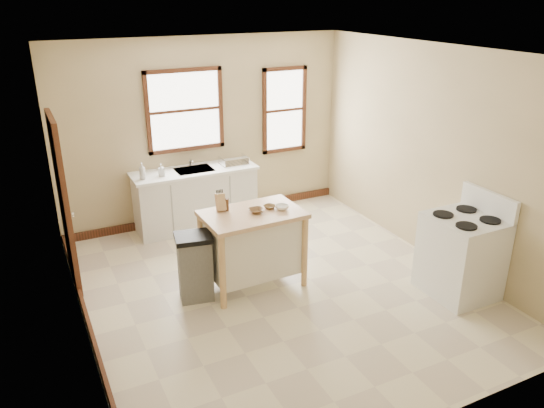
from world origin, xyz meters
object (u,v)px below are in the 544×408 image
Objects in this scene: soap_bottle_a at (142,171)px; bowl_c at (282,207)px; bowl_b at (270,207)px; dish_rack at (234,161)px; kitchen_island at (253,249)px; bowl_a at (256,211)px; gas_stove at (462,246)px; pepper_grinder at (227,205)px; trash_bin at (195,267)px; soap_bottle_b at (161,170)px; knife_block at (221,203)px.

soap_bottle_a reaches higher than bowl_c.
dish_rack is at bearing 80.43° from bowl_b.
dish_rack is 0.35× the size of kitchen_island.
gas_stove is (2.07, -1.24, -0.36)m from bowl_a.
pepper_grinder is at bearing 162.31° from bowl_b.
gas_stove is at bearing -34.05° from bowl_c.
bowl_c is 0.20× the size of trash_bin.
bowl_c is (0.93, -1.97, -0.02)m from soap_bottle_b.
gas_stove is at bearing -85.03° from dish_rack.
pepper_grinder is 0.51m from bowl_b.
pepper_grinder is at bearing 30.08° from trash_bin.
soap_bottle_b is 1.00× the size of bowl_a.
trash_bin is at bearing 177.43° from kitchen_island.
soap_bottle_b is at bearing 100.78° from pepper_grinder.
knife_block reaches higher than bowl_a.
gas_stove is (2.97, -3.13, -0.42)m from soap_bottle_a.
bowl_b is at bearing -59.93° from soap_bottle_b.
kitchen_island is 7.84× the size of pepper_grinder.
soap_bottle_a is at bearing 133.50° from gas_stove.
dish_rack is at bearing 115.84° from gas_stove.
trash_bin is (-0.78, 0.03, -0.58)m from bowl_a.
bowl_c is at bearing -8.86° from bowl_a.
soap_bottle_a is 1.68× the size of bowl_b.
soap_bottle_a is at bearing 110.25° from knife_block.
dish_rack is 3.58m from gas_stove.
kitchen_island is at bearing -33.54° from knife_block.
pepper_grinder is 0.36m from bowl_a.
soap_bottle_a is 1.79m from pepper_grinder.
kitchen_island is at bearing 9.69° from trash_bin.
soap_bottle_a is 1.46× the size of bowl_c.
gas_stove reaches higher than bowl_a.
dish_rack is 2.04m from bowl_a.
bowl_c is 1.24m from trash_bin.
kitchen_island is (0.85, -1.87, -0.56)m from soap_bottle_a.
bowl_b is at bearing 5.27° from kitchen_island.
trash_bin is at bearing -160.49° from pepper_grinder.
pepper_grinder reaches higher than dish_rack.
bowl_a is 0.97m from trash_bin.
bowl_b is 0.87× the size of bowl_c.
kitchen_island is 8.21× the size of bowl_b.
soap_bottle_a is 2.09m from bowl_a.
knife_block is 0.25× the size of trash_bin.
bowl_c is at bearing 145.95° from gas_stove.
soap_bottle_b is 1.74m from pepper_grinder.
bowl_c is at bearing -51.49° from soap_bottle_a.
dish_rack is at bearing 66.73° from trash_bin.
soap_bottle_a is 1.42m from dish_rack.
bowl_b reaches higher than kitchen_island.
bowl_b is (0.55, -0.19, -0.08)m from knife_block.
kitchen_island is 0.74m from trash_bin.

